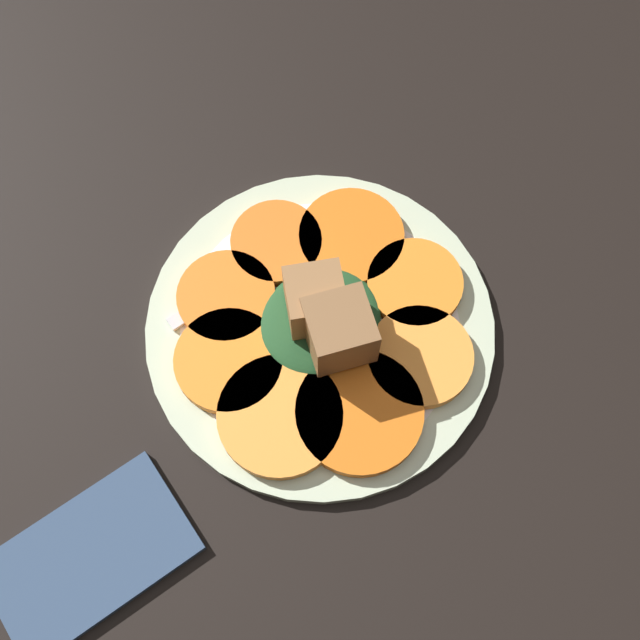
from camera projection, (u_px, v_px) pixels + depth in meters
table_slab at (320, 334)px, 63.78cm from camera, size 120.00×120.00×2.00cm
plate at (320, 328)px, 62.37cm from camera, size 27.06×27.06×1.05cm
carrot_slice_0 at (229, 361)px, 60.18cm from camera, size 8.22×8.22×1.04cm
carrot_slice_1 at (280, 416)px, 58.60cm from camera, size 9.27×9.27×1.04cm
carrot_slice_2 at (359, 412)px, 58.70cm from camera, size 9.46×9.46×1.04cm
carrot_slice_3 at (420, 357)px, 60.31cm from camera, size 7.99×7.99×1.04cm
carrot_slice_4 at (415, 284)px, 62.56cm from camera, size 7.49×7.49×1.04cm
carrot_slice_5 at (351, 237)px, 64.09cm from camera, size 8.43×8.43×1.04cm
carrot_slice_6 at (276, 243)px, 63.89cm from camera, size 7.29×7.29×1.04cm
carrot_slice_7 at (226, 297)px, 62.13cm from camera, size 7.65×7.65×1.04cm
center_pile at (325, 318)px, 59.23cm from camera, size 9.62×9.65×6.24cm
fork at (268, 262)px, 63.63cm from camera, size 17.60×2.43×0.40cm
napkin at (91, 556)px, 56.08cm from camera, size 13.85×8.31×0.80cm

